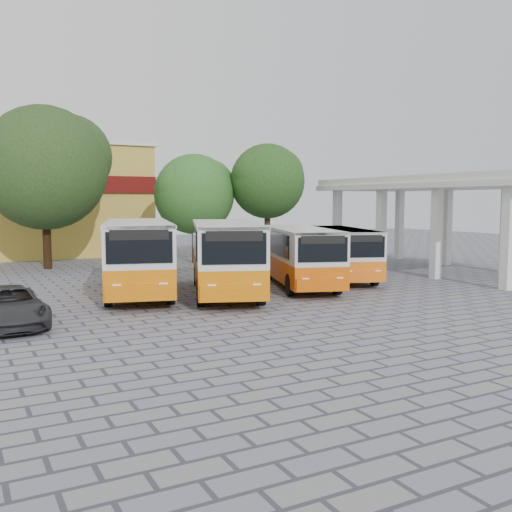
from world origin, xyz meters
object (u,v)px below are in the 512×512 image
bus_centre_right (300,253)px  parked_car (8,307)px  bus_centre_left (226,253)px  bus_far_left (138,252)px  bus_far_right (341,250)px

bus_centre_right → parked_car: 13.18m
bus_centre_left → bus_far_left: bearing=172.2°
bus_far_left → bus_far_right: bearing=13.6°
bus_far_left → bus_far_right: bus_far_left is taller
bus_centre_right → bus_far_right: bus_centre_right is taller
bus_far_right → bus_centre_right: bearing=-139.8°
bus_centre_right → parked_car: (-12.86, -2.73, -0.97)m
bus_far_left → bus_far_right: 10.53m
bus_far_left → bus_far_right: (10.52, -0.33, -0.31)m
bus_far_right → bus_centre_left: bearing=-148.4°
bus_far_right → parked_car: (-16.06, -3.91, -0.89)m
bus_centre_right → bus_centre_left: bearing=-157.2°
bus_far_left → bus_centre_right: size_ratio=1.13×
bus_centre_left → parked_car: size_ratio=2.02×
bus_centre_left → parked_car: 9.27m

